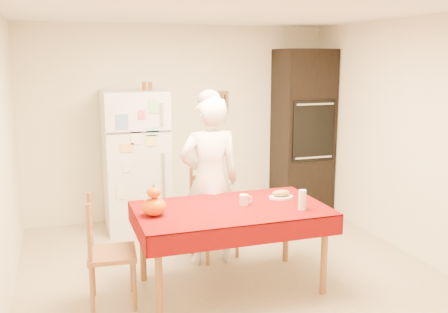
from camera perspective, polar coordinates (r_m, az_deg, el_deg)
name	(u,v)px	position (r m, az deg, el deg)	size (l,w,h in m)	color
floor	(238,283)	(4.84, 1.65, -14.20)	(4.50, 4.50, 0.00)	tan
room_shell	(239,111)	(4.41, 1.76, 5.25)	(4.02, 4.52, 2.51)	#F5ECCE
refrigerator	(136,161)	(6.17, -10.03, -0.48)	(0.75, 0.74, 1.70)	white
oven_cabinet	(303,131)	(6.88, 8.98, 2.85)	(0.70, 0.62, 2.20)	black
dining_table	(231,215)	(4.51, 0.78, -6.68)	(1.70, 1.00, 0.76)	brown
chair_far	(211,209)	(5.33, -1.47, -5.97)	(0.50, 0.49, 0.95)	brown
chair_left	(104,248)	(4.38, -13.57, -10.14)	(0.44, 0.45, 0.95)	brown
seated_woman	(210,181)	(5.04, -1.64, -2.82)	(0.63, 0.41, 1.72)	white
coffee_mug	(244,200)	(4.54, 2.29, -4.98)	(0.08, 0.08, 0.10)	silver
pumpkin_lower	(154,207)	(4.29, -7.97, -5.69)	(0.21, 0.21, 0.16)	#E25A05
pumpkin_upper	(154,192)	(4.25, -8.02, -4.08)	(0.12, 0.12, 0.09)	#EB5905
wine_glass	(302,200)	(4.46, 8.93, -4.91)	(0.07, 0.07, 0.18)	white
bread_plate	(281,197)	(4.81, 6.54, -4.64)	(0.24, 0.24, 0.02)	white
bread_loaf	(281,193)	(4.80, 6.55, -4.17)	(0.18, 0.10, 0.06)	#A97853
spice_jar_left	(144,86)	(6.13, -9.09, 7.96)	(0.05, 0.05, 0.10)	brown
spice_jar_mid	(144,86)	(6.13, -9.12, 7.96)	(0.05, 0.05, 0.10)	brown
spice_jar_right	(150,86)	(6.14, -8.42, 7.99)	(0.05, 0.05, 0.10)	brown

